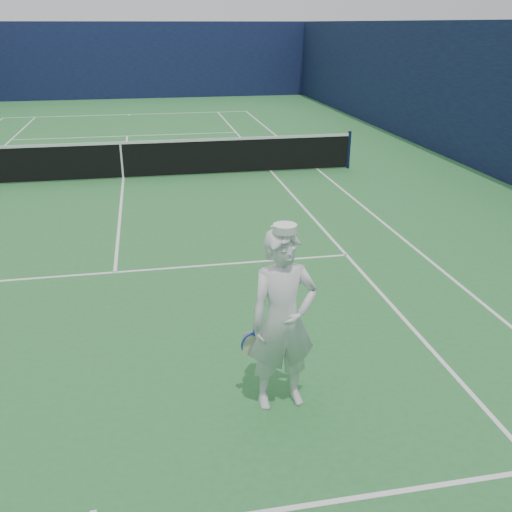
{
  "coord_description": "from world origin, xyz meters",
  "views": [
    {
      "loc": [
        0.68,
        -15.52,
        3.92
      ],
      "look_at": [
        1.96,
        -8.88,
        1.15
      ],
      "focal_mm": 40.0,
      "sensor_mm": 36.0,
      "label": 1
    }
  ],
  "objects": [
    {
      "name": "tennis_player",
      "position": [
        1.96,
        -10.38,
        1.02
      ],
      "size": [
        0.84,
        0.55,
        2.09
      ],
      "rotation": [
        0.0,
        0.0,
        0.09
      ],
      "color": "white",
      "rests_on": "ground"
    },
    {
      "name": "ground",
      "position": [
        0.0,
        0.0,
        0.0
      ],
      "size": [
        80.0,
        80.0,
        0.0
      ],
      "primitive_type": "plane",
      "color": "#2B7236",
      "rests_on": "ground"
    },
    {
      "name": "court_markings",
      "position": [
        0.0,
        0.0,
        0.0
      ],
      "size": [
        11.03,
        23.83,
        0.01
      ],
      "color": "white",
      "rests_on": "ground"
    },
    {
      "name": "tennis_net",
      "position": [
        0.0,
        0.0,
        0.55
      ],
      "size": [
        12.88,
        0.09,
        1.07
      ],
      "color": "#141E4C",
      "rests_on": "ground"
    },
    {
      "name": "windscreen_fence",
      "position": [
        0.0,
        0.0,
        2.0
      ],
      "size": [
        20.12,
        36.12,
        4.0
      ],
      "color": "#10173D",
      "rests_on": "ground"
    }
  ]
}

